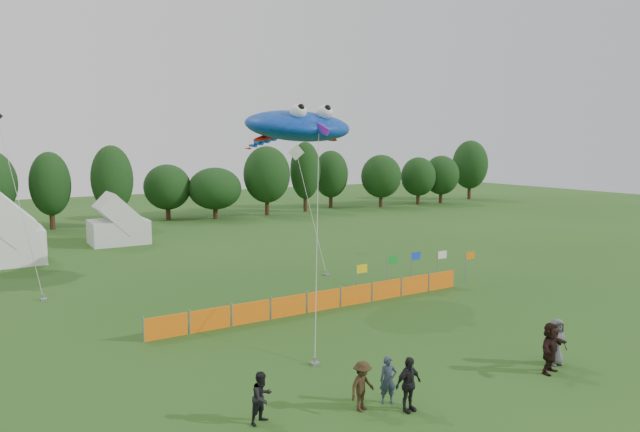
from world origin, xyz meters
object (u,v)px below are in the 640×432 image
tent_right (118,224)px  barrier_fence (324,300)px  spectator_d (408,384)px  spectator_c (362,386)px  spectator_f (551,348)px  stingray_kite (295,127)px  spectator_b (262,397)px  tent_left (9,235)px  spectator_e (556,342)px  spectator_a (388,380)px

tent_right → barrier_fence: (4.53, -25.17, -1.14)m
barrier_fence → spectator_d: 11.22m
barrier_fence → spectator_c: bearing=-115.4°
barrier_fence → spectator_d: spectator_d is taller
spectator_f → stingray_kite: size_ratio=0.10×
spectator_f → spectator_b: bearing=154.0°
tent_left → stingray_kite: stingray_kite is taller
spectator_c → stingray_kite: 17.56m
spectator_d → spectator_e: spectator_e is taller
spectator_d → spectator_a: bearing=99.1°
spectator_a → stingray_kite: size_ratio=0.08×
spectator_a → spectator_b: size_ratio=0.98×
tent_left → spectator_e: size_ratio=2.48×
spectator_a → spectator_c: 1.02m
barrier_fence → spectator_e: (3.77, -10.64, 0.39)m
spectator_b → spectator_f: 10.82m
spectator_f → stingray_kite: (-1.98, 15.52, 8.32)m
spectator_b → spectator_c: bearing=-37.7°
spectator_b → spectator_f: (10.61, -2.12, 0.15)m
spectator_f → tent_right: bearing=86.8°
tent_left → spectator_f: 35.79m
barrier_fence → spectator_e: 11.29m
spectator_c → spectator_f: (7.58, -1.19, 0.14)m
spectator_d → spectator_f: 6.39m
tent_left → spectator_c: tent_left is taller
spectator_a → spectator_e: size_ratio=0.87×
spectator_b → spectator_d: spectator_d is taller
barrier_fence → spectator_b: size_ratio=11.29×
spectator_a → spectator_d: (0.19, -0.77, 0.10)m
spectator_d → barrier_fence: bearing=67.1°
spectator_a → spectator_f: size_ratio=0.82×
spectator_c → spectator_d: size_ratio=0.91×
tent_left → spectator_c: size_ratio=2.76×
spectator_a → stingray_kite: stingray_kite is taller
spectator_b → spectator_a: bearing=-33.7°
barrier_fence → spectator_e: size_ratio=10.01×
tent_right → spectator_f: tent_right is taller
barrier_fence → stingray_kite: size_ratio=0.96×
spectator_c → spectator_a: bearing=-16.7°
barrier_fence → spectator_c: spectator_c is taller
spectator_c → stingray_kite: bearing=52.6°
tent_left → spectator_a: tent_left is taller
tent_right → spectator_c: tent_right is taller
spectator_d → spectator_e: size_ratio=0.98×
tent_left → spectator_d: size_ratio=2.52×
spectator_f → stingray_kite: bearing=82.5°
tent_right → spectator_f: 36.99m
spectator_a → spectator_f: spectator_f is taller
spectator_e → spectator_f: (-0.89, -0.42, 0.05)m
tent_left → barrier_fence: tent_left is taller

